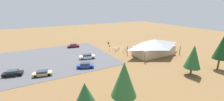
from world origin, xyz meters
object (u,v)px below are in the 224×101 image
at_px(bike_pavilion, 154,46).
at_px(bicycle_green_near_porch, 123,52).
at_px(visitor_by_pavilion, 158,44).
at_px(car_white_back_corner, 87,56).
at_px(bicycle_black_edge_south, 147,43).
at_px(pine_west, 85,97).
at_px(pine_far_west, 222,48).
at_px(trash_bin, 108,43).
at_px(pine_midwest, 193,57).
at_px(bicycle_yellow_yard_right, 126,51).
at_px(bicycle_silver_near_sign, 142,43).
at_px(pine_east, 124,79).
at_px(car_maroon_end_stall, 73,46).
at_px(bicycle_white_back_row, 143,44).
at_px(bicycle_purple_yard_front, 133,49).
at_px(bicycle_blue_lone_east, 126,49).
at_px(bicycle_red_yard_left, 119,48).
at_px(bicycle_yellow_edge_north, 116,51).
at_px(car_tan_aisle_side, 42,73).
at_px(bicycle_orange_by_bin, 114,49).
at_px(car_black_near_entry, 13,73).
at_px(lot_sign, 110,47).

height_order(bike_pavilion, bicycle_green_near_porch, bike_pavilion).
bearing_deg(visitor_by_pavilion, car_white_back_corner, 0.07).
bearing_deg(bicycle_black_edge_south, pine_west, 39.07).
height_order(pine_far_west, visitor_by_pavilion, pine_far_west).
relative_size(trash_bin, pine_west, 0.13).
height_order(pine_midwest, bicycle_yellow_yard_right, pine_midwest).
relative_size(trash_bin, bicycle_silver_near_sign, 0.51).
bearing_deg(trash_bin, pine_east, 64.85).
height_order(trash_bin, car_maroon_end_stall, car_maroon_end_stall).
xyz_separation_m(trash_bin, car_white_back_corner, (14.78, 13.63, 0.31)).
relative_size(pine_west, car_white_back_corner, 1.32).
height_order(trash_bin, bicycle_white_back_row, trash_bin).
relative_size(bicycle_purple_yard_front, bicycle_black_edge_south, 1.27).
relative_size(bicycle_blue_lone_east, bicycle_red_yard_left, 1.11).
height_order(bicycle_yellow_edge_north, car_white_back_corner, car_white_back_corner).
height_order(bike_pavilion, bicycle_red_yard_left, bike_pavilion).
height_order(bicycle_white_back_row, bicycle_yellow_edge_north, bicycle_white_back_row).
xyz_separation_m(pine_midwest, bicycle_red_yard_left, (2.77, -27.94, -4.23)).
height_order(bicycle_purple_yard_front, car_tan_aisle_side, car_tan_aisle_side).
relative_size(bicycle_red_yard_left, visitor_by_pavilion, 0.93).
bearing_deg(car_tan_aisle_side, pine_west, 99.60).
height_order(pine_west, bicycle_silver_near_sign, pine_west).
relative_size(bicycle_blue_lone_east, bicycle_yellow_edge_north, 1.27).
bearing_deg(bicycle_silver_near_sign, bicycle_yellow_edge_north, 15.33).
xyz_separation_m(bicycle_blue_lone_east, bicycle_black_edge_south, (-14.33, -4.33, -0.01)).
relative_size(pine_west, visitor_by_pavilion, 3.79).
bearing_deg(bicycle_blue_lone_east, bicycle_orange_by_bin, -35.96).
xyz_separation_m(bicycle_yellow_yard_right, bicycle_silver_near_sign, (-12.48, -6.40, 0.03)).
height_order(pine_midwest, bicycle_yellow_edge_north, pine_midwest).
relative_size(car_black_near_entry, car_white_back_corner, 0.89).
relative_size(pine_far_west, car_maroon_end_stall, 1.85).
height_order(lot_sign, car_tan_aisle_side, lot_sign).
height_order(lot_sign, bicycle_yellow_yard_right, lot_sign).
bearing_deg(bicycle_black_edge_south, bicycle_yellow_yard_right, 22.20).
bearing_deg(car_white_back_corner, bicycle_white_back_row, -170.08).
height_order(pine_east, pine_west, pine_east).
distance_m(pine_far_west, bicycle_blue_lone_east, 29.04).
bearing_deg(bicycle_silver_near_sign, bicycle_purple_yard_front, 30.47).
relative_size(pine_far_west, bicycle_yellow_yard_right, 5.81).
bearing_deg(bicycle_blue_lone_east, pine_far_west, 111.76).
height_order(bicycle_silver_near_sign, visitor_by_pavilion, visitor_by_pavilion).
bearing_deg(bicycle_blue_lone_east, bicycle_purple_yard_front, 159.31).
xyz_separation_m(bicycle_white_back_row, visitor_by_pavilion, (-3.59, 4.64, 0.53)).
bearing_deg(lot_sign, pine_far_west, 119.69).
bearing_deg(bicycle_yellow_edge_north, pine_midwest, 103.03).
bearing_deg(pine_east, bicycle_yellow_edge_north, -118.72).
bearing_deg(bike_pavilion, bicycle_red_yard_left, -61.74).
xyz_separation_m(lot_sign, bicycle_blue_lone_east, (-5.79, 2.21, -1.02)).
bearing_deg(car_white_back_corner, bicycle_purple_yard_front, -176.88).
bearing_deg(pine_east, car_tan_aisle_side, -64.73).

